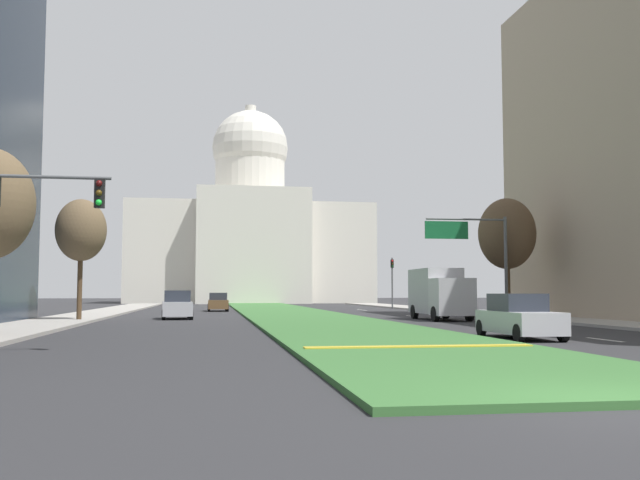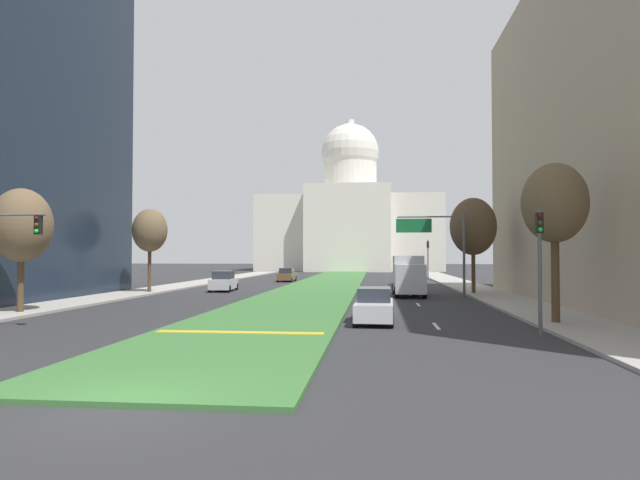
# 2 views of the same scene
# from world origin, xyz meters

# --- Properties ---
(ground_plane) EXTENTS (260.00, 260.00, 0.00)m
(ground_plane) POSITION_xyz_m (0.00, 52.09, 0.00)
(ground_plane) COLOR #2B2B2D
(grass_median) EXTENTS (7.58, 93.75, 0.14)m
(grass_median) POSITION_xyz_m (0.00, 46.88, 0.07)
(grass_median) COLOR #386B33
(grass_median) RESTS_ON ground_plane
(median_curb_nose) EXTENTS (6.82, 0.50, 0.04)m
(median_curb_nose) POSITION_xyz_m (0.00, 10.29, 0.16)
(median_curb_nose) COLOR gold
(median_curb_nose) RESTS_ON grass_median
(lane_dashes_right) EXTENTS (0.16, 45.35, 0.01)m
(lane_dashes_right) POSITION_xyz_m (8.23, 37.64, 0.00)
(lane_dashes_right) COLOR silver
(lane_dashes_right) RESTS_ON ground_plane
(sidewalk_left) EXTENTS (4.00, 93.75, 0.15)m
(sidewalk_left) POSITION_xyz_m (-14.67, 41.67, 0.07)
(sidewalk_left) COLOR #9E9991
(sidewalk_left) RESTS_ON ground_plane
(sidewalk_right) EXTENTS (4.00, 93.75, 0.15)m
(sidewalk_right) POSITION_xyz_m (14.67, 41.67, 0.07)
(sidewalk_right) COLOR #9E9991
(sidewalk_right) RESTS_ON ground_plane
(capitol_building) EXTENTS (37.56, 23.79, 32.13)m
(capitol_building) POSITION_xyz_m (0.00, 103.31, 10.56)
(capitol_building) COLOR silver
(capitol_building) RESTS_ON ground_plane
(traffic_light_near_right) EXTENTS (0.28, 0.35, 5.20)m
(traffic_light_near_right) POSITION_xyz_m (12.17, 11.90, 3.31)
(traffic_light_near_right) COLOR #515456
(traffic_light_near_right) RESTS_ON ground_plane
(traffic_light_far_right) EXTENTS (0.28, 0.35, 5.20)m
(traffic_light_far_right) POSITION_xyz_m (12.17, 60.03, 3.31)
(traffic_light_far_right) COLOR #515456
(traffic_light_far_right) RESTS_ON ground_plane
(overhead_guide_sign) EXTENTS (5.40, 0.20, 6.50)m
(overhead_guide_sign) POSITION_xyz_m (10.38, 32.39, 4.64)
(overhead_guide_sign) COLOR #515456
(overhead_guide_sign) RESTS_ON ground_plane
(street_tree_left_near) EXTENTS (3.27, 3.27, 6.97)m
(street_tree_left_near) POSITION_xyz_m (-14.05, 16.90, 4.90)
(street_tree_left_near) COLOR #4C3823
(street_tree_left_near) RESTS_ON ground_plane
(street_tree_right_near) EXTENTS (3.01, 3.01, 7.61)m
(street_tree_right_near) POSITION_xyz_m (13.82, 15.20, 5.66)
(street_tree_right_near) COLOR #4C3823
(street_tree_right_near) RESTS_ON ground_plane
(street_tree_left_mid) EXTENTS (2.92, 2.92, 7.19)m
(street_tree_left_mid) POSITION_xyz_m (-13.65, 33.06, 5.33)
(street_tree_left_mid) COLOR #4C3823
(street_tree_left_mid) RESTS_ON ground_plane
(street_tree_right_mid) EXTENTS (3.80, 3.80, 8.01)m
(street_tree_right_mid) POSITION_xyz_m (13.48, 34.70, 5.61)
(street_tree_right_mid) COLOR #4C3823
(street_tree_right_mid) RESTS_ON ground_plane
(sedan_lead_stopped) EXTENTS (1.96, 4.67, 1.69)m
(sedan_lead_stopped) POSITION_xyz_m (5.39, 15.34, 0.79)
(sedan_lead_stopped) COLOR #BCBCC1
(sedan_lead_stopped) RESTS_ON ground_plane
(sedan_midblock) EXTENTS (2.19, 4.58, 1.83)m
(sedan_midblock) POSITION_xyz_m (-8.22, 36.58, 0.85)
(sedan_midblock) COLOR #BCBCC1
(sedan_midblock) RESTS_ON ground_plane
(sedan_distant) EXTENTS (1.85, 4.61, 1.65)m
(sedan_distant) POSITION_xyz_m (-5.44, 54.57, 0.78)
(sedan_distant) COLOR brown
(sedan_distant) RESTS_ON ground_plane
(box_truck_delivery) EXTENTS (2.40, 6.40, 3.20)m
(box_truck_delivery) POSITION_xyz_m (8.04, 32.63, 1.68)
(box_truck_delivery) COLOR #BCBCC1
(box_truck_delivery) RESTS_ON ground_plane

